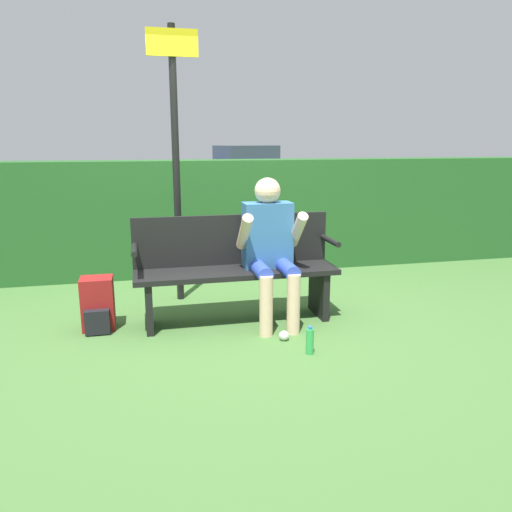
{
  "coord_description": "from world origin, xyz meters",
  "views": [
    {
      "loc": [
        -0.78,
        -4.15,
        1.58
      ],
      "look_at": [
        0.15,
        -0.1,
        0.61
      ],
      "focal_mm": 35.0,
      "sensor_mm": 36.0,
      "label": 1
    }
  ],
  "objects_px": {
    "signpost": "(176,148)",
    "parked_car": "(246,166)",
    "water_bottle": "(310,341)",
    "park_bench": "(235,267)",
    "person_seated": "(270,243)",
    "backpack": "(98,305)"
  },
  "relations": [
    {
      "from": "water_bottle",
      "to": "signpost",
      "type": "bearing_deg",
      "value": 118.09
    },
    {
      "from": "park_bench",
      "to": "person_seated",
      "type": "relative_size",
      "value": 1.4
    },
    {
      "from": "park_bench",
      "to": "signpost",
      "type": "bearing_deg",
      "value": 122.31
    },
    {
      "from": "signpost",
      "to": "parked_car",
      "type": "bearing_deg",
      "value": 75.3
    },
    {
      "from": "water_bottle",
      "to": "park_bench",
      "type": "bearing_deg",
      "value": 114.51
    },
    {
      "from": "person_seated",
      "to": "backpack",
      "type": "distance_m",
      "value": 1.56
    },
    {
      "from": "person_seated",
      "to": "parked_car",
      "type": "distance_m",
      "value": 14.27
    },
    {
      "from": "signpost",
      "to": "parked_car",
      "type": "distance_m",
      "value": 13.67
    },
    {
      "from": "person_seated",
      "to": "backpack",
      "type": "relative_size",
      "value": 2.81
    },
    {
      "from": "backpack",
      "to": "parked_car",
      "type": "height_order",
      "value": "parked_car"
    },
    {
      "from": "water_bottle",
      "to": "person_seated",
      "type": "bearing_deg",
      "value": 98.66
    },
    {
      "from": "person_seated",
      "to": "park_bench",
      "type": "bearing_deg",
      "value": 157.62
    },
    {
      "from": "park_bench",
      "to": "signpost",
      "type": "distance_m",
      "value": 1.31
    },
    {
      "from": "parked_car",
      "to": "signpost",
      "type": "bearing_deg",
      "value": -120.67
    },
    {
      "from": "park_bench",
      "to": "water_bottle",
      "type": "relative_size",
      "value": 8.09
    },
    {
      "from": "parked_car",
      "to": "person_seated",
      "type": "bearing_deg",
      "value": -117.03
    },
    {
      "from": "park_bench",
      "to": "parked_car",
      "type": "bearing_deg",
      "value": 77.72
    },
    {
      "from": "person_seated",
      "to": "signpost",
      "type": "bearing_deg",
      "value": 131.74
    },
    {
      "from": "water_bottle",
      "to": "parked_car",
      "type": "height_order",
      "value": "parked_car"
    },
    {
      "from": "person_seated",
      "to": "parked_car",
      "type": "xyz_separation_m",
      "value": [
        2.74,
        14.01,
        -0.05
      ]
    },
    {
      "from": "person_seated",
      "to": "signpost",
      "type": "relative_size",
      "value": 0.48
    },
    {
      "from": "park_bench",
      "to": "person_seated",
      "type": "height_order",
      "value": "person_seated"
    }
  ]
}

